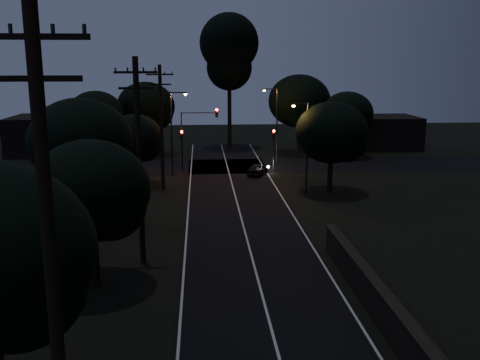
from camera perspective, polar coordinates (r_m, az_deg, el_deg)
road_surface at (r=45.46m, az=-0.67°, el=-1.13°), size 60.00×70.00×0.03m
utility_pole_near at (r=12.28m, az=-19.44°, el=-9.64°), size 2.20×0.30×12.00m
utility_pole_mid at (r=28.59m, az=-10.70°, el=2.25°), size 2.20×0.30×11.00m
utility_pole_far at (r=45.39m, az=-8.38°, el=5.75°), size 2.20×0.30×10.50m
tree_left_b at (r=26.07m, az=-15.28°, el=-1.37°), size 5.66×5.66×7.20m
tree_left_c at (r=36.01m, az=-16.28°, el=3.66°), size 6.73×6.73×8.50m
tree_left_d at (r=47.66m, az=-10.97°, el=4.26°), size 4.96×4.96×6.29m
tree_far_nw at (r=63.33m, az=-9.80°, el=7.60°), size 6.71×6.71×8.50m
tree_far_w at (r=60.14m, az=-14.93°, el=6.63°), size 6.03×6.03×7.69m
tree_far_ne at (r=64.14m, az=6.59°, el=8.22°), size 7.35×7.35×9.30m
tree_far_e at (r=62.50m, az=11.57°, el=6.84°), size 5.87×5.87×7.45m
tree_right_a at (r=44.62m, az=10.03°, el=4.84°), size 5.97×5.97×7.59m
tall_pine at (r=68.09m, az=-1.15°, el=13.60°), size 7.33×7.33×16.67m
building_left at (r=67.75m, az=-19.06°, el=4.60°), size 10.00×8.00×4.40m
building_right at (r=70.34m, az=14.68°, el=4.98°), size 9.00×7.00×4.00m
signal_left at (r=53.57m, az=-6.22°, el=3.97°), size 0.28×0.35×4.10m
signal_right at (r=54.05m, az=3.60°, el=4.09°), size 0.28×0.35×4.10m
signal_mast at (r=53.34m, az=-4.44°, el=5.60°), size 3.70×0.35×6.25m
streetlight_a at (r=51.39m, az=-7.13°, el=5.61°), size 1.66×0.26×8.00m
streetlight_b at (r=57.86m, az=3.78°, el=6.44°), size 1.66×0.26×8.00m
streetlight_c at (r=44.29m, az=6.97°, el=4.14°), size 1.46×0.26×7.50m
car at (r=51.60m, az=1.90°, el=1.14°), size 2.56×3.57×1.13m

